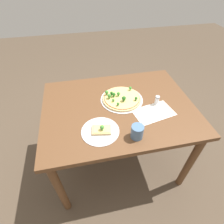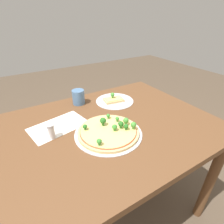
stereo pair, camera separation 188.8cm
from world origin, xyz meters
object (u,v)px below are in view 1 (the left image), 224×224
at_px(dining_table, 118,115).
at_px(condiment_shaker, 157,100).
at_px(pizza_tray_whole, 121,98).
at_px(drinking_cup, 137,132).
at_px(pizza_tray_slice, 101,130).

bearing_deg(dining_table, condiment_shaker, -7.61).
distance_m(pizza_tray_whole, drinking_cup, 0.40).
bearing_deg(pizza_tray_slice, condiment_shaker, 21.64).
bearing_deg(drinking_cup, pizza_tray_whole, 90.76).
bearing_deg(drinking_cup, pizza_tray_slice, 157.17).
relative_size(drinking_cup, condiment_shaker, 1.25).
xyz_separation_m(drinking_cup, condiment_shaker, (0.26, 0.29, -0.01)).
bearing_deg(pizza_tray_slice, drinking_cup, -22.83).
relative_size(pizza_tray_slice, condiment_shaker, 3.34).
bearing_deg(pizza_tray_slice, pizza_tray_whole, 54.04).
bearing_deg(pizza_tray_whole, dining_table, -119.17).
xyz_separation_m(pizza_tray_whole, condiment_shaker, (0.26, -0.11, 0.03)).
distance_m(pizza_tray_whole, pizza_tray_slice, 0.38).
bearing_deg(condiment_shaker, drinking_cup, -131.85).
height_order(pizza_tray_slice, drinking_cup, drinking_cup).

